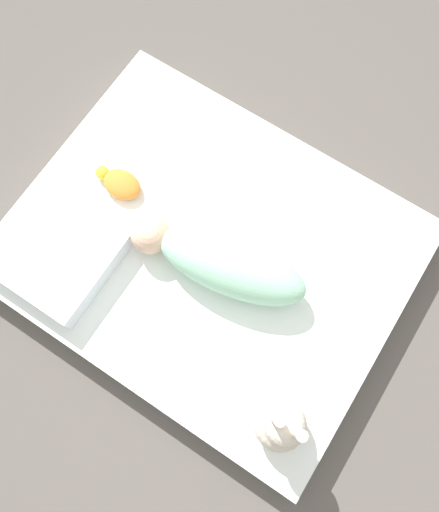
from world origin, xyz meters
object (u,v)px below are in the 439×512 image
Objects in this scene: bunny_plush at (281,424)px; turtle_plush at (119,183)px; pillow at (55,251)px; swaddled_baby at (222,262)px.

bunny_plush is 0.98m from turtle_plush.
turtle_plush is at bearing -94.88° from pillow.
turtle_plush is (0.89, -0.39, -0.09)m from bunny_plush.
turtle_plush is at bearing -23.50° from bunny_plush.
pillow is 0.92m from bunny_plush.
bunny_plush reaches higher than turtle_plush.
swaddled_baby reaches higher than turtle_plush.
pillow is 1.20× the size of bunny_plush.
swaddled_baby is 0.53m from bunny_plush.
bunny_plush is at bearing 176.07° from pillow.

